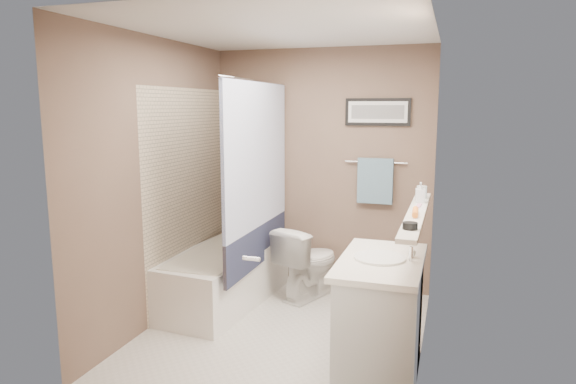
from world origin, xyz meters
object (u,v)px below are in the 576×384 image
(candle_bowl_near, at_px, (410,226))
(hair_brush_front, at_px, (415,212))
(toilet, at_px, (308,262))
(vanity, at_px, (381,322))
(soap_bottle, at_px, (420,192))
(glass_jar, at_px, (422,192))
(bathtub, at_px, (223,277))

(candle_bowl_near, height_order, hair_brush_front, hair_brush_front)
(toilet, bearing_deg, vanity, 145.77)
(vanity, distance_m, candle_bowl_near, 0.80)
(vanity, distance_m, soap_bottle, 1.04)
(toilet, bearing_deg, glass_jar, 177.60)
(toilet, relative_size, soap_bottle, 4.59)
(bathtub, relative_size, glass_jar, 15.00)
(vanity, xyz_separation_m, soap_bottle, (0.19, 0.65, 0.79))
(toilet, bearing_deg, hair_brush_front, 154.82)
(hair_brush_front, height_order, soap_bottle, soap_bottle)
(hair_brush_front, bearing_deg, bathtub, 157.11)
(bathtub, bearing_deg, hair_brush_front, -17.69)
(candle_bowl_near, relative_size, glass_jar, 0.90)
(candle_bowl_near, distance_m, soap_bottle, 0.90)
(bathtub, height_order, hair_brush_front, hair_brush_front)
(toilet, distance_m, candle_bowl_near, 2.04)
(candle_bowl_near, bearing_deg, vanity, 126.46)
(bathtub, distance_m, toilet, 0.83)
(candle_bowl_near, distance_m, hair_brush_front, 0.41)
(vanity, height_order, glass_jar, glass_jar)
(vanity, distance_m, glass_jar, 1.14)
(glass_jar, height_order, soap_bottle, soap_bottle)
(vanity, bearing_deg, soap_bottle, 73.42)
(bathtub, bearing_deg, glass_jar, 2.26)
(hair_brush_front, bearing_deg, glass_jar, 90.00)
(vanity, distance_m, hair_brush_front, 0.78)
(candle_bowl_near, bearing_deg, toilet, 124.26)
(toilet, height_order, candle_bowl_near, candle_bowl_near)
(toilet, bearing_deg, soap_bottle, 170.27)
(vanity, xyz_separation_m, candle_bowl_near, (0.19, -0.25, 0.73))
(candle_bowl_near, xyz_separation_m, soap_bottle, (0.00, 0.90, 0.06))
(toilet, height_order, vanity, vanity)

